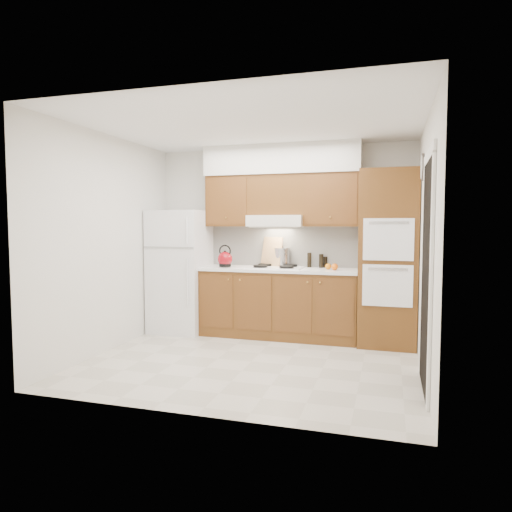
{
  "coord_description": "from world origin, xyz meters",
  "views": [
    {
      "loc": [
        1.46,
        -4.77,
        1.53
      ],
      "look_at": [
        -0.08,
        0.45,
        1.15
      ],
      "focal_mm": 32.0,
      "sensor_mm": 36.0,
      "label": 1
    }
  ],
  "objects": [
    {
      "name": "wall_back",
      "position": [
        0.0,
        1.5,
        1.3
      ],
      "size": [
        3.6,
        0.02,
        2.6
      ],
      "primitive_type": "cube",
      "color": "silver",
      "rests_on": "floor"
    },
    {
      "name": "kettle",
      "position": [
        -0.71,
        1.09,
        1.05
      ],
      "size": [
        0.21,
        0.21,
        0.2
      ],
      "primitive_type": "sphere",
      "rotation": [
        0.0,
        0.0,
        0.01
      ],
      "color": "maroon",
      "rests_on": "countertop"
    },
    {
      "name": "orange_far",
      "position": [
        0.69,
        1.18,
        0.98
      ],
      "size": [
        0.08,
        0.08,
        0.08
      ],
      "primitive_type": "sphere",
      "rotation": [
        0.0,
        0.0,
        -0.01
      ],
      "color": "#FF9A0D",
      "rests_on": "countertop"
    },
    {
      "name": "oven_cabinet",
      "position": [
        1.44,
        1.18,
        1.1
      ],
      "size": [
        0.7,
        0.65,
        2.2
      ],
      "primitive_type": "cube",
      "color": "brown",
      "rests_on": "floor"
    },
    {
      "name": "soffit",
      "position": [
        0.03,
        1.32,
        2.4
      ],
      "size": [
        2.13,
        0.36,
        0.4
      ],
      "primitive_type": "cube",
      "color": "silver",
      "rests_on": "wall_back"
    },
    {
      "name": "wall_left",
      "position": [
        -1.8,
        0.0,
        1.3
      ],
      "size": [
        0.02,
        3.0,
        2.6
      ],
      "primitive_type": "cube",
      "color": "silver",
      "rests_on": "floor"
    },
    {
      "name": "countertop",
      "position": [
        0.03,
        1.19,
        0.92
      ],
      "size": [
        2.13,
        0.62,
        0.04
      ],
      "primitive_type": "cube",
      "color": "white",
      "rests_on": "base_cabinets"
    },
    {
      "name": "wall_right",
      "position": [
        1.8,
        0.0,
        1.3
      ],
      "size": [
        0.02,
        3.0,
        2.6
      ],
      "primitive_type": "cube",
      "color": "silver",
      "rests_on": "floor"
    },
    {
      "name": "cooktop",
      "position": [
        -0.02,
        1.21,
        0.95
      ],
      "size": [
        0.74,
        0.5,
        0.01
      ],
      "primitive_type": "cube",
      "color": "white",
      "rests_on": "countertop"
    },
    {
      "name": "range_hood",
      "position": [
        -0.02,
        1.27,
        1.57
      ],
      "size": [
        0.75,
        0.45,
        0.15
      ],
      "primitive_type": "cube",
      "color": "silver",
      "rests_on": "wall_back"
    },
    {
      "name": "wall_clock",
      "position": [
        1.79,
        0.55,
        2.15
      ],
      "size": [
        0.02,
        0.3,
        0.3
      ],
      "primitive_type": "cylinder",
      "rotation": [
        0.0,
        1.57,
        0.0
      ],
      "color": "#3F3833",
      "rests_on": "wall_right"
    },
    {
      "name": "floor",
      "position": [
        0.0,
        0.0,
        0.0
      ],
      "size": [
        3.6,
        3.6,
        0.0
      ],
      "primitive_type": "plane",
      "color": "beige",
      "rests_on": "ground"
    },
    {
      "name": "condiment_a",
      "position": [
        0.4,
        1.41,
        1.04
      ],
      "size": [
        0.06,
        0.06,
        0.2
      ],
      "primitive_type": "cylinder",
      "rotation": [
        0.0,
        0.0,
        -0.15
      ],
      "color": "black",
      "rests_on": "countertop"
    },
    {
      "name": "stock_pot",
      "position": [
        0.02,
        1.41,
        1.08
      ],
      "size": [
        0.23,
        0.23,
        0.22
      ],
      "primitive_type": "cylinder",
      "rotation": [
        0.0,
        0.0,
        0.06
      ],
      "color": "#B8B7BC",
      "rests_on": "cooktop"
    },
    {
      "name": "ceiling",
      "position": [
        0.0,
        0.0,
        2.6
      ],
      "size": [
        3.6,
        3.6,
        0.0
      ],
      "primitive_type": "plane",
      "color": "white",
      "rests_on": "wall_back"
    },
    {
      "name": "orange_near",
      "position": [
        0.78,
        1.11,
        0.98
      ],
      "size": [
        0.1,
        0.1,
        0.09
      ],
      "primitive_type": "sphere",
      "rotation": [
        0.0,
        0.0,
        0.25
      ],
      "color": "orange",
      "rests_on": "countertop"
    },
    {
      "name": "fridge",
      "position": [
        -1.41,
        1.14,
        0.86
      ],
      "size": [
        0.75,
        0.72,
        1.72
      ],
      "primitive_type": "cube",
      "color": "white",
      "rests_on": "floor"
    },
    {
      "name": "upper_cab_over_hood",
      "position": [
        -0.02,
        1.33,
        1.92
      ],
      "size": [
        0.75,
        0.33,
        0.55
      ],
      "primitive_type": "cube",
      "color": "brown",
      "rests_on": "range_hood"
    },
    {
      "name": "condiment_c",
      "position": [
        0.62,
        1.45,
        1.01
      ],
      "size": [
        0.05,
        0.05,
        0.15
      ],
      "primitive_type": "cylinder",
      "rotation": [
        0.0,
        0.0,
        -0.03
      ],
      "color": "black",
      "rests_on": "countertop"
    },
    {
      "name": "upper_cab_left",
      "position": [
        -0.71,
        1.33,
        1.85
      ],
      "size": [
        0.63,
        0.33,
        0.7
      ],
      "primitive_type": "cube",
      "color": "brown",
      "rests_on": "wall_back"
    },
    {
      "name": "doorway",
      "position": [
        1.79,
        -0.35,
        1.05
      ],
      "size": [
        0.02,
        0.9,
        2.1
      ],
      "primitive_type": "cube",
      "color": "black",
      "rests_on": "floor"
    },
    {
      "name": "backsplash",
      "position": [
        0.02,
        1.49,
        1.22
      ],
      "size": [
        2.11,
        0.03,
        0.56
      ],
      "primitive_type": "cube",
      "color": "white",
      "rests_on": "countertop"
    },
    {
      "name": "upper_cab_right",
      "position": [
        0.72,
        1.33,
        1.85
      ],
      "size": [
        0.73,
        0.33,
        0.7
      ],
      "primitive_type": "cube",
      "color": "brown",
      "rests_on": "wall_back"
    },
    {
      "name": "condiment_b",
      "position": [
        0.57,
        1.39,
        1.03
      ],
      "size": [
        0.06,
        0.06,
        0.19
      ],
      "primitive_type": "cylinder",
      "rotation": [
        0.0,
        0.0,
        -0.1
      ],
      "color": "black",
      "rests_on": "countertop"
    },
    {
      "name": "base_cabinets",
      "position": [
        0.02,
        1.2,
        0.45
      ],
      "size": [
        2.11,
        0.6,
        0.9
      ],
      "primitive_type": "cube",
      "color": "brown",
      "rests_on": "floor"
    },
    {
      "name": "cutting_board",
      "position": [
        -0.12,
        1.38,
        1.14
      ],
      "size": [
        0.34,
        0.22,
        0.42
      ],
      "primitive_type": "cube",
      "rotation": [
        -0.21,
        0.0,
        -0.39
      ],
      "color": "tan",
      "rests_on": "countertop"
    }
  ]
}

